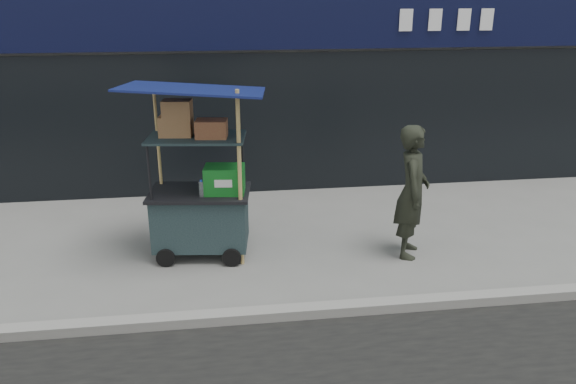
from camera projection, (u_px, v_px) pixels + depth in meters
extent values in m
plane|color=slate|center=(311.00, 306.00, 6.37)|extent=(80.00, 80.00, 0.00)
cube|color=gray|center=(314.00, 311.00, 6.16)|extent=(80.00, 0.18, 0.12)
cube|color=black|center=(272.00, 21.00, 8.97)|extent=(15.68, 0.06, 0.90)
cube|color=black|center=(273.00, 124.00, 9.59)|extent=(15.68, 0.04, 2.40)
cube|color=black|center=(201.00, 219.00, 7.45)|extent=(1.29, 0.85, 0.71)
cylinder|color=black|center=(166.00, 258.00, 7.22)|extent=(0.25, 0.08, 0.24)
cylinder|color=black|center=(232.00, 258.00, 7.23)|extent=(0.25, 0.08, 0.24)
cube|color=black|center=(200.00, 193.00, 7.32)|extent=(1.38, 0.94, 0.04)
cylinder|color=black|center=(149.00, 174.00, 6.91)|extent=(0.03, 0.03, 0.76)
cylinder|color=black|center=(240.00, 174.00, 6.92)|extent=(0.03, 0.03, 0.76)
cylinder|color=black|center=(159.00, 160.00, 7.48)|extent=(0.03, 0.03, 0.76)
cylinder|color=black|center=(243.00, 159.00, 7.49)|extent=(0.03, 0.03, 0.76)
cube|color=black|center=(196.00, 138.00, 7.07)|extent=(1.29, 0.85, 0.03)
cylinder|color=tan|center=(240.00, 181.00, 6.95)|extent=(0.06, 0.06, 2.28)
cylinder|color=tan|center=(160.00, 170.00, 7.53)|extent=(0.05, 0.05, 2.18)
cube|color=#0C0C44|center=(194.00, 89.00, 6.86)|extent=(1.85, 1.42, 0.20)
cube|color=#0F641C|center=(225.00, 179.00, 7.21)|extent=(0.55, 0.41, 0.35)
cylinder|color=silver|center=(202.00, 189.00, 7.09)|extent=(0.07, 0.07, 0.20)
cylinder|color=blue|center=(201.00, 181.00, 7.05)|extent=(0.04, 0.04, 0.02)
cube|color=brown|center=(176.00, 126.00, 7.06)|extent=(0.44, 0.35, 0.25)
cube|color=olive|center=(211.00, 129.00, 6.98)|extent=(0.42, 0.33, 0.22)
cube|color=brown|center=(177.00, 108.00, 6.97)|extent=(0.38, 0.30, 0.20)
imported|color=black|center=(412.00, 192.00, 7.32)|extent=(0.63, 0.76, 1.78)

